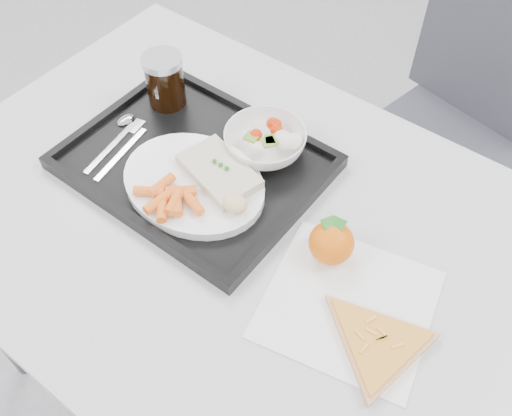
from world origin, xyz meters
TOP-DOWN VIEW (x-y plane):
  - table at (0.00, 0.30)m, footprint 1.20×0.80m
  - chair at (0.12, 1.03)m, footprint 0.50×0.50m
  - tray at (-0.16, 0.35)m, footprint 0.45×0.35m
  - dinner_plate at (-0.12, 0.30)m, footprint 0.27×0.27m
  - fish_fillet at (-0.09, 0.34)m, footprint 0.16×0.12m
  - bread_roll at (-0.02, 0.29)m, footprint 0.05×0.05m
  - salad_bowl at (-0.07, 0.45)m, footprint 0.15×0.15m
  - cola_glass at (-0.31, 0.44)m, footprint 0.08×0.08m
  - cutlery at (-0.31, 0.31)m, footprint 0.09×0.17m
  - napkin at (0.22, 0.27)m, footprint 0.30×0.29m
  - tangerine at (0.15, 0.33)m, footprint 0.09×0.09m
  - pizza_slice at (0.29, 0.24)m, footprint 0.25×0.25m
  - carrot_pile at (-0.12, 0.24)m, footprint 0.13×0.10m
  - salad_contents at (-0.05, 0.47)m, footprint 0.10×0.08m

SIDE VIEW (x-z plane):
  - chair at x=0.12m, z-range 0.07..1.00m
  - table at x=0.00m, z-range 0.31..1.06m
  - napkin at x=0.22m, z-range 0.75..0.75m
  - tray at x=-0.16m, z-range 0.75..0.77m
  - pizza_slice at x=0.29m, z-range 0.75..0.77m
  - cutlery at x=-0.31m, z-range 0.76..0.77m
  - dinner_plate at x=-0.12m, z-range 0.77..0.78m
  - tangerine at x=0.15m, z-range 0.75..0.82m
  - salad_bowl at x=-0.07m, z-range 0.77..0.81m
  - fish_fillet at x=-0.09m, z-range 0.78..0.81m
  - carrot_pile at x=-0.12m, z-range 0.78..0.81m
  - bread_roll at x=-0.02m, z-range 0.78..0.81m
  - salad_contents at x=-0.05m, z-range 0.79..0.81m
  - cola_glass at x=-0.31m, z-range 0.77..0.88m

